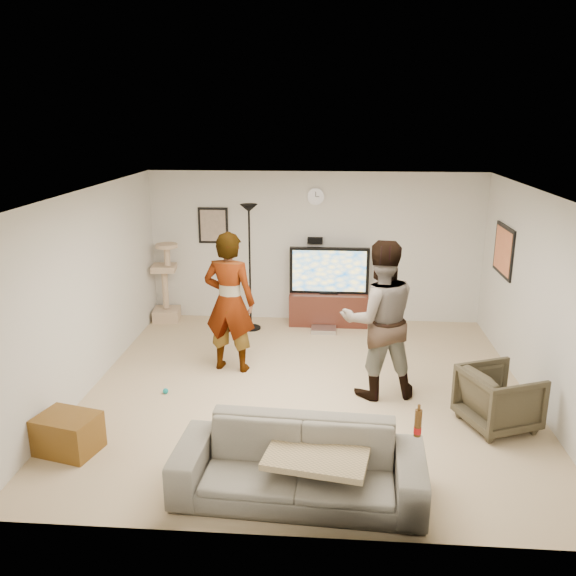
# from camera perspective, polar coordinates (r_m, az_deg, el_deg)

# --- Properties ---
(floor) EXTENTS (5.50, 5.50, 0.02)m
(floor) POSITION_cam_1_polar(r_m,az_deg,el_deg) (7.64, 1.85, -9.82)
(floor) COLOR tan
(floor) RESTS_ON ground
(ceiling) EXTENTS (5.50, 5.50, 0.02)m
(ceiling) POSITION_cam_1_polar(r_m,az_deg,el_deg) (6.91, 2.04, 9.30)
(ceiling) COLOR silver
(ceiling) RESTS_ON wall_back
(wall_back) EXTENTS (5.50, 0.04, 2.50)m
(wall_back) POSITION_cam_1_polar(r_m,az_deg,el_deg) (9.83, 2.63, 3.94)
(wall_back) COLOR silver
(wall_back) RESTS_ON floor
(wall_front) EXTENTS (5.50, 0.04, 2.50)m
(wall_front) POSITION_cam_1_polar(r_m,az_deg,el_deg) (4.62, 0.45, -10.75)
(wall_front) COLOR silver
(wall_front) RESTS_ON floor
(wall_left) EXTENTS (0.04, 5.50, 2.50)m
(wall_left) POSITION_cam_1_polar(r_m,az_deg,el_deg) (7.78, -18.74, -0.26)
(wall_left) COLOR silver
(wall_left) RESTS_ON floor
(wall_right) EXTENTS (0.04, 5.50, 2.50)m
(wall_right) POSITION_cam_1_polar(r_m,az_deg,el_deg) (7.58, 23.19, -1.14)
(wall_right) COLOR silver
(wall_right) RESTS_ON floor
(wall_clock) EXTENTS (0.26, 0.04, 0.26)m
(wall_clock) POSITION_cam_1_polar(r_m,az_deg,el_deg) (9.66, 2.69, 8.83)
(wall_clock) COLOR white
(wall_clock) RESTS_ON wall_back
(wall_speaker) EXTENTS (0.25, 0.10, 0.10)m
(wall_speaker) POSITION_cam_1_polar(r_m,az_deg,el_deg) (9.75, 2.63, 4.61)
(wall_speaker) COLOR black
(wall_speaker) RESTS_ON wall_back
(picture_back) EXTENTS (0.42, 0.03, 0.52)m
(picture_back) POSITION_cam_1_polar(r_m,az_deg,el_deg) (9.94, -7.24, 6.01)
(picture_back) COLOR gray
(picture_back) RESTS_ON wall_back
(picture_right) EXTENTS (0.03, 0.78, 0.62)m
(picture_right) POSITION_cam_1_polar(r_m,az_deg,el_deg) (8.99, 20.11, 3.42)
(picture_right) COLOR #F0784C
(picture_right) RESTS_ON wall_right
(tv_stand) EXTENTS (1.29, 0.45, 0.54)m
(tv_stand) POSITION_cam_1_polar(r_m,az_deg,el_deg) (9.85, 3.93, -1.98)
(tv_stand) COLOR #411C15
(tv_stand) RESTS_ON floor
(console_box) EXTENTS (0.40, 0.30, 0.07)m
(console_box) POSITION_cam_1_polar(r_m,az_deg,el_deg) (9.56, 3.47, -4.04)
(console_box) COLOR #BCBCC2
(console_box) RESTS_ON floor
(tv) EXTENTS (1.30, 0.08, 0.77)m
(tv) POSITION_cam_1_polar(r_m,az_deg,el_deg) (9.67, 4.00, 1.70)
(tv) COLOR black
(tv) RESTS_ON tv_stand
(tv_screen) EXTENTS (1.19, 0.01, 0.68)m
(tv_screen) POSITION_cam_1_polar(r_m,az_deg,el_deg) (9.62, 4.00, 1.63)
(tv_screen) COLOR #F8CD53
(tv_screen) RESTS_ON tv
(floor_lamp) EXTENTS (0.32, 0.32, 2.04)m
(floor_lamp) POSITION_cam_1_polar(r_m,az_deg,el_deg) (9.41, -3.71, 1.92)
(floor_lamp) COLOR black
(floor_lamp) RESTS_ON floor
(cat_tree) EXTENTS (0.48, 0.48, 1.35)m
(cat_tree) POSITION_cam_1_polar(r_m,az_deg,el_deg) (10.11, -11.82, 0.58)
(cat_tree) COLOR tan
(cat_tree) RESTS_ON floor
(person_left) EXTENTS (0.77, 0.57, 1.92)m
(person_left) POSITION_cam_1_polar(r_m,az_deg,el_deg) (7.91, -5.67, -1.37)
(person_left) COLOR #B0B0B0
(person_left) RESTS_ON floor
(person_right) EXTENTS (1.08, 0.92, 1.96)m
(person_right) POSITION_cam_1_polar(r_m,az_deg,el_deg) (7.22, 8.80, -3.04)
(person_right) COLOR navy
(person_right) RESTS_ON floor
(sofa) EXTENTS (2.30, 1.01, 0.66)m
(sofa) POSITION_cam_1_polar(r_m,az_deg,el_deg) (5.56, 1.05, -16.62)
(sofa) COLOR slate
(sofa) RESTS_ON floor
(throw_blanket) EXTENTS (1.01, 0.85, 0.06)m
(throw_blanket) POSITION_cam_1_polar(r_m,az_deg,el_deg) (5.49, 2.92, -15.66)
(throw_blanket) COLOR tan
(throw_blanket) RESTS_ON sofa
(beer_bottle) EXTENTS (0.06, 0.06, 0.25)m
(beer_bottle) POSITION_cam_1_polar(r_m,az_deg,el_deg) (5.38, 12.45, -12.63)
(beer_bottle) COLOR #533313
(beer_bottle) RESTS_ON sofa
(armchair) EXTENTS (0.96, 0.95, 0.68)m
(armchair) POSITION_cam_1_polar(r_m,az_deg,el_deg) (7.06, 19.71, -10.00)
(armchair) COLOR #3C3627
(armchair) RESTS_ON floor
(side_table) EXTENTS (0.69, 0.58, 0.40)m
(side_table) POSITION_cam_1_polar(r_m,az_deg,el_deg) (6.66, -20.49, -13.04)
(side_table) COLOR #5D3C13
(side_table) RESTS_ON floor
(toy_ball) EXTENTS (0.07, 0.07, 0.07)m
(toy_ball) POSITION_cam_1_polar(r_m,az_deg,el_deg) (7.66, -11.75, -9.72)
(toy_ball) COLOR #0E848A
(toy_ball) RESTS_ON floor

